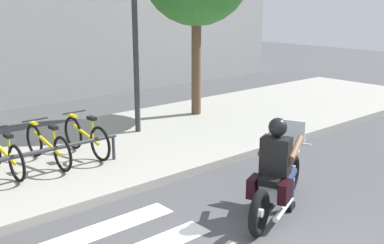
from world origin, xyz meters
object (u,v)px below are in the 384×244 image
Objects in this scene: bicycle_4 at (4,154)px; bicycle_5 at (48,145)px; motorcycle at (278,182)px; bicycle_6 at (86,137)px; street_lamp at (135,23)px; rider at (277,159)px.

bicycle_5 reaches higher than bicycle_4.
motorcycle is at bearing -64.30° from bicycle_5.
bicycle_6 is 0.39× the size of street_lamp.
motorcycle is 1.22× the size of bicycle_5.
rider is 0.88× the size of bicycle_6.
bicycle_6 is (-0.96, 3.75, -0.32)m from rider.
motorcycle is 1.28× the size of bicycle_6.
motorcycle is 4.52m from bicycle_4.
street_lamp reaches higher than rider.
rider is at bearing -65.37° from bicycle_5.
motorcycle is 1.31× the size of bicycle_4.
motorcycle is 3.87m from bicycle_6.
bicycle_5 is 0.76m from bicycle_6.
bicycle_4 is at bearing -167.17° from street_lamp.
bicycle_4 is (-2.48, 3.75, -0.33)m from rider.
bicycle_6 is at bearing 104.35° from rider.
bicycle_5 is (-1.79, 3.73, 0.04)m from motorcycle.
bicycle_5 is (0.76, 0.00, 0.00)m from bicycle_4.
bicycle_4 is at bearing 124.43° from motorcycle.
motorcycle is 1.46× the size of rider.
street_lamp is (0.65, 4.46, 2.07)m from motorcycle.
street_lamp reaches higher than bicycle_5.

